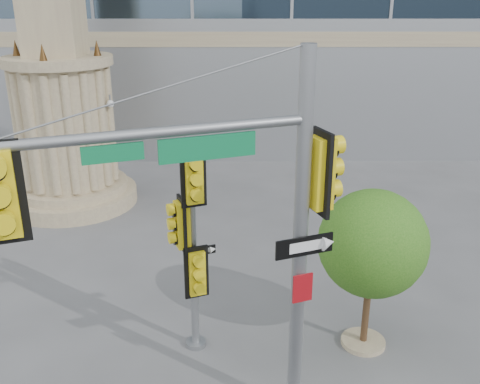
{
  "coord_description": "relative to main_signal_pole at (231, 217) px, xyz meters",
  "views": [
    {
      "loc": [
        -0.2,
        -8.66,
        7.07
      ],
      "look_at": [
        -0.15,
        2.0,
        3.04
      ],
      "focal_mm": 40.0,
      "sensor_mm": 36.0,
      "label": 1
    }
  ],
  "objects": [
    {
      "name": "ground",
      "position": [
        0.29,
        1.49,
        -3.96
      ],
      "size": [
        120.0,
        120.0,
        0.0
      ],
      "primitive_type": "plane",
      "color": "#545456",
      "rests_on": "ground"
    },
    {
      "name": "monument",
      "position": [
        -5.71,
        10.49,
        1.56
      ],
      "size": [
        4.4,
        4.4,
        16.6
      ],
      "color": "#9C866A",
      "rests_on": "ground"
    },
    {
      "name": "main_signal_pole",
      "position": [
        0.0,
        0.0,
        0.0
      ],
      "size": [
        4.74,
        2.13,
        6.39
      ],
      "rotation": [
        0.0,
        0.0,
        0.36
      ],
      "color": "slate",
      "rests_on": "ground"
    },
    {
      "name": "secondary_signal_pole",
      "position": [
        -0.8,
        2.2,
        -1.35
      ],
      "size": [
        0.84,
        0.6,
        4.44
      ],
      "rotation": [
        0.0,
        0.0,
        0.37
      ],
      "color": "slate",
      "rests_on": "ground"
    },
    {
      "name": "street_tree",
      "position": [
        2.81,
        2.35,
        -1.68
      ],
      "size": [
        2.23,
        2.18,
        3.47
      ],
      "color": "#9C866A",
      "rests_on": "ground"
    }
  ]
}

